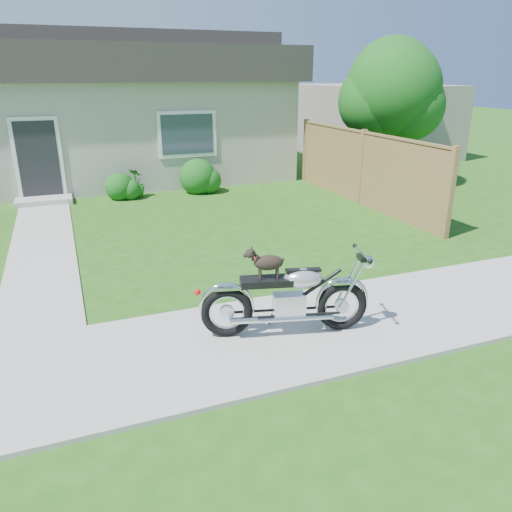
{
  "coord_description": "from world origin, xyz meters",
  "views": [
    {
      "loc": [
        -0.94,
        -5.29,
        3.22
      ],
      "look_at": [
        1.51,
        1.0,
        0.75
      ],
      "focal_mm": 35.0,
      "sensor_mm": 36.0,
      "label": 1
    }
  ],
  "objects": [
    {
      "name": "ground",
      "position": [
        0.0,
        0.0,
        0.0
      ],
      "size": [
        80.0,
        80.0,
        0.0
      ],
      "primitive_type": "plane",
      "color": "#235114",
      "rests_on": "ground"
    },
    {
      "name": "motorcycle_with_dog",
      "position": [
        1.54,
        -0.05,
        0.55
      ],
      "size": [
        2.19,
        0.85,
        1.18
      ],
      "rotation": [
        0.0,
        0.0,
        -0.25
      ],
      "color": "black",
      "rests_on": "sidewalk"
    },
    {
      "name": "sidewalk",
      "position": [
        0.0,
        0.0,
        0.02
      ],
      "size": [
        24.0,
        2.2,
        0.04
      ],
      "primitive_type": "cube",
      "color": "#9E9B93",
      "rests_on": "ground"
    },
    {
      "name": "house",
      "position": [
        -0.0,
        11.99,
        2.16
      ],
      "size": [
        12.6,
        7.03,
        4.5
      ],
      "color": "#ACA79C",
      "rests_on": "ground"
    },
    {
      "name": "tree_far",
      "position": [
        10.05,
        9.74,
        2.85
      ],
      "size": [
        2.91,
        2.9,
        4.45
      ],
      "color": "#3D2B1C",
      "rests_on": "ground"
    },
    {
      "name": "fence",
      "position": [
        6.3,
        5.75,
        0.94
      ],
      "size": [
        0.12,
        6.62,
        1.9
      ],
      "color": "#9F7F47",
      "rests_on": "ground"
    },
    {
      "name": "potted_plant_right",
      "position": [
        0.89,
        8.55,
        0.4
      ],
      "size": [
        0.63,
        0.63,
        0.81
      ],
      "primitive_type": "imported",
      "rotation": [
        0.0,
        0.0,
        2.17
      ],
      "color": "#21661C",
      "rests_on": "ground"
    },
    {
      "name": "walkway",
      "position": [
        -1.5,
        5.0,
        0.01
      ],
      "size": [
        1.2,
        8.0,
        0.03
      ],
      "primitive_type": "cube",
      "color": "#9E9B93",
      "rests_on": "ground"
    },
    {
      "name": "tree_near",
      "position": [
        8.26,
        7.2,
        2.67
      ],
      "size": [
        2.75,
        2.72,
        4.16
      ],
      "color": "#3D2B1C",
      "rests_on": "ground"
    },
    {
      "name": "shrub_row",
      "position": [
        -1.63,
        8.5,
        0.43
      ],
      "size": [
        9.1,
        1.14,
        1.14
      ],
      "color": "#165115",
      "rests_on": "ground"
    }
  ]
}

